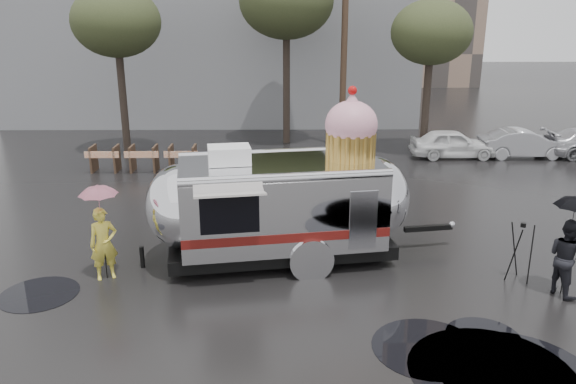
{
  "coord_description": "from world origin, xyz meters",
  "views": [
    {
      "loc": [
        -0.22,
        -11.08,
        5.89
      ],
      "look_at": [
        -0.08,
        1.85,
        1.74
      ],
      "focal_mm": 35.0,
      "sensor_mm": 36.0,
      "label": 1
    }
  ],
  "objects_px": {
    "person_right": "(567,257)",
    "airstream_trailer": "(284,200)",
    "person_left": "(104,244)",
    "tripod": "(520,247)"
  },
  "relations": [
    {
      "from": "person_left",
      "to": "tripod",
      "type": "bearing_deg",
      "value": -26.33
    },
    {
      "from": "person_right",
      "to": "tripod",
      "type": "distance_m",
      "value": 0.99
    },
    {
      "from": "airstream_trailer",
      "to": "person_right",
      "type": "xyz_separation_m",
      "value": [
        6.08,
        -1.95,
        -0.66
      ]
    },
    {
      "from": "airstream_trailer",
      "to": "person_right",
      "type": "height_order",
      "value": "airstream_trailer"
    },
    {
      "from": "person_left",
      "to": "tripod",
      "type": "xyz_separation_m",
      "value": [
        9.48,
        -0.2,
        -0.04
      ]
    },
    {
      "from": "person_right",
      "to": "airstream_trailer",
      "type": "bearing_deg",
      "value": 53.2
    },
    {
      "from": "person_left",
      "to": "tripod",
      "type": "distance_m",
      "value": 9.48
    },
    {
      "from": "airstream_trailer",
      "to": "person_left",
      "type": "bearing_deg",
      "value": -174.28
    },
    {
      "from": "person_left",
      "to": "person_right",
      "type": "xyz_separation_m",
      "value": [
        10.2,
        -0.87,
        0.01
      ]
    },
    {
      "from": "person_left",
      "to": "tripod",
      "type": "relative_size",
      "value": 1.21
    }
  ]
}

